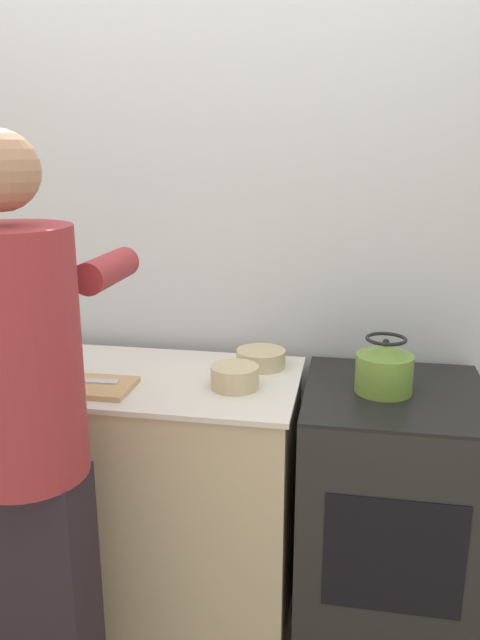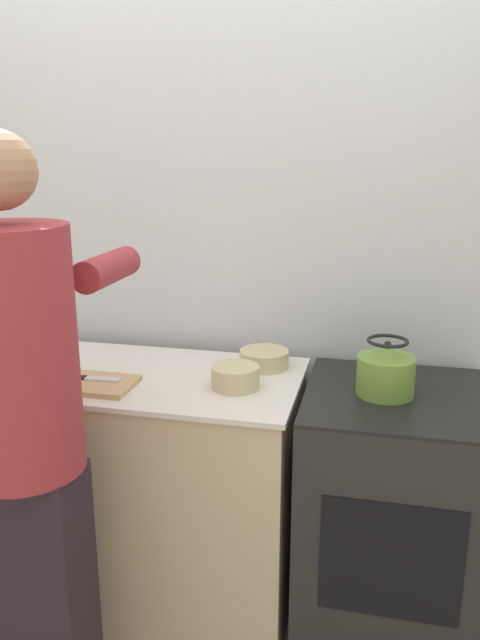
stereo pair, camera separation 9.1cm
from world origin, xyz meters
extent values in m
cube|color=silver|center=(0.00, 0.70, 1.30)|extent=(8.00, 0.05, 2.60)
cube|color=#C6B28E|center=(-0.32, 0.30, 0.45)|extent=(1.33, 0.60, 0.90)
cube|color=silver|center=(-0.32, 0.30, 0.91)|extent=(1.36, 0.62, 0.02)
cube|color=black|center=(0.68, 0.32, 0.45)|extent=(0.61, 0.63, 0.90)
cube|color=black|center=(0.68, 0.32, 0.91)|extent=(0.61, 0.63, 0.01)
cube|color=black|center=(0.68, 0.00, 0.50)|extent=(0.43, 0.01, 0.40)
cube|color=#271E27|center=(-0.35, -0.26, 0.41)|extent=(0.30, 0.19, 0.83)
cylinder|color=maroon|center=(-0.35, -0.26, 1.17)|extent=(0.34, 0.34, 0.69)
cylinder|color=maroon|center=(-0.49, 0.04, 1.35)|extent=(0.09, 0.30, 0.09)
cylinder|color=maroon|center=(-0.20, 0.04, 1.35)|extent=(0.09, 0.30, 0.09)
cube|color=tan|center=(-0.36, 0.15, 0.93)|extent=(0.34, 0.20, 0.02)
cube|color=silver|center=(-0.31, 0.17, 0.94)|extent=(0.12, 0.04, 0.01)
cube|color=black|center=(-0.41, 0.16, 0.94)|extent=(0.08, 0.03, 0.01)
cylinder|color=olive|center=(0.64, 0.31, 0.98)|extent=(0.19, 0.19, 0.13)
cone|color=olive|center=(0.64, 0.31, 1.06)|extent=(0.15, 0.15, 0.03)
sphere|color=black|center=(0.64, 0.31, 1.09)|extent=(0.02, 0.02, 0.02)
torus|color=black|center=(0.64, 0.31, 1.10)|extent=(0.14, 0.14, 0.01)
cylinder|color=#C6B789|center=(0.14, 0.25, 0.96)|extent=(0.16, 0.16, 0.08)
cylinder|color=#C6B789|center=(0.20, 0.47, 0.95)|extent=(0.18, 0.18, 0.06)
cylinder|color=tan|center=(-0.71, 0.27, 1.01)|extent=(0.16, 0.16, 0.18)
cylinder|color=#28231E|center=(-0.71, 0.27, 1.10)|extent=(0.17, 0.17, 0.01)
camera|label=1|loc=(0.52, -1.70, 1.70)|focal=35.00mm
camera|label=2|loc=(0.61, -1.68, 1.70)|focal=35.00mm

